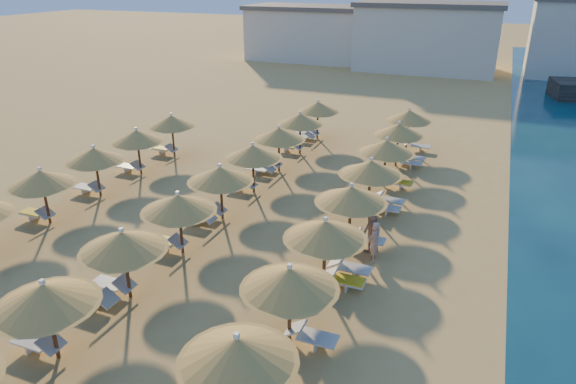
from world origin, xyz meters
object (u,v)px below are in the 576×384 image
at_px(parasol_row_east, 339,212).
at_px(parasol_row_west, 201,189).
at_px(beachgoer_b, 371,236).
at_px(beachgoer_a, 374,242).

xyz_separation_m(parasol_row_east, parasol_row_west, (-5.91, 0.00, 0.00)).
bearing_deg(beachgoer_b, parasol_row_east, -94.12).
xyz_separation_m(parasol_row_east, beachgoer_a, (1.26, 0.56, -1.29)).
bearing_deg(parasol_row_west, beachgoer_b, 6.66).
bearing_deg(parasol_row_west, parasol_row_east, 0.00).
distance_m(parasol_row_east, beachgoer_a, 1.89).
bearing_deg(beachgoer_b, beachgoer_a, -7.52).
height_order(parasol_row_east, beachgoer_a, parasol_row_east).
relative_size(parasol_row_west, beachgoer_b, 17.62).
bearing_deg(beachgoer_a, parasol_row_east, -82.98).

